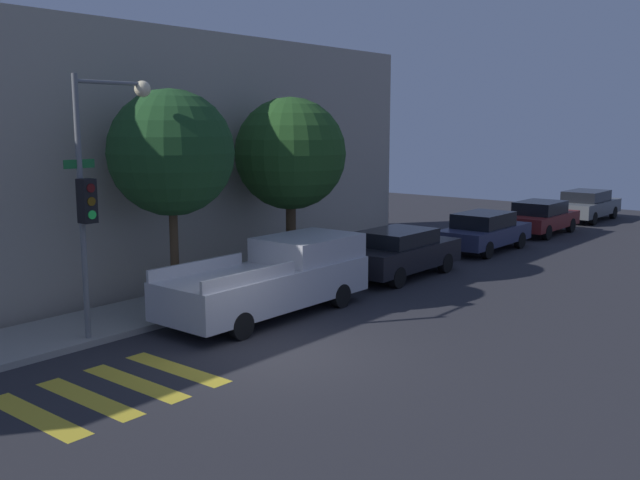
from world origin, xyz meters
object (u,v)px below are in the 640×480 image
at_px(sedan_tail_of_row, 586,205).
at_px(sedan_middle, 484,231).
at_px(pickup_truck, 275,277).
at_px(tree_near_corner, 171,153).
at_px(sedan_far_end, 540,217).
at_px(tree_midblock, 290,154).
at_px(sedan_near_corner, 399,252).
at_px(traffic_light_pole, 98,174).

bearing_deg(sedan_tail_of_row, sedan_middle, 180.00).
relative_size(pickup_truck, tree_near_corner, 1.04).
bearing_deg(sedan_far_end, sedan_tail_of_row, 0.00).
relative_size(pickup_truck, sedan_far_end, 1.33).
xyz_separation_m(sedan_tail_of_row, tree_midblock, (-18.95, 2.10, 2.98)).
xyz_separation_m(sedan_near_corner, sedan_tail_of_row, (16.40, 0.00, -0.01)).
height_order(sedan_middle, sedan_far_end, sedan_middle).
height_order(pickup_truck, sedan_middle, pickup_truck).
distance_m(sedan_near_corner, sedan_far_end, 10.84).
bearing_deg(traffic_light_pole, sedan_tail_of_row, -2.81).
distance_m(traffic_light_pole, sedan_middle, 15.43).
bearing_deg(sedan_tail_of_row, pickup_truck, -180.00).
xyz_separation_m(sedan_far_end, tree_midblock, (-13.40, 2.10, 3.00)).
xyz_separation_m(sedan_near_corner, tree_midblock, (-2.56, 2.10, 2.97)).
distance_m(pickup_truck, tree_near_corner, 3.92).
distance_m(sedan_far_end, tree_midblock, 13.89).
xyz_separation_m(sedan_middle, tree_near_corner, (-12.54, 2.10, 3.16)).
bearing_deg(sedan_far_end, sedan_near_corner, 180.00).
height_order(sedan_far_end, tree_midblock, tree_midblock).
relative_size(sedan_far_end, tree_near_corner, 0.78).
bearing_deg(sedan_near_corner, tree_near_corner, 163.04).
distance_m(traffic_light_pole, sedan_near_corner, 9.94).
relative_size(traffic_light_pole, sedan_middle, 1.29).
relative_size(sedan_near_corner, sedan_middle, 1.01).
bearing_deg(sedan_middle, pickup_truck, -180.00).
bearing_deg(sedan_far_end, traffic_light_pole, 176.42).
height_order(sedan_tail_of_row, tree_midblock, tree_midblock).
distance_m(pickup_truck, sedan_tail_of_row, 21.89).
distance_m(sedan_tail_of_row, tree_midblock, 19.30).
xyz_separation_m(pickup_truck, sedan_tail_of_row, (21.89, 0.00, -0.14)).
bearing_deg(pickup_truck, sedan_far_end, 0.00).
bearing_deg(sedan_tail_of_row, traffic_light_pole, 177.19).
relative_size(sedan_middle, tree_near_corner, 0.80).
xyz_separation_m(sedan_middle, sedan_far_end, (5.18, -0.00, -0.01)).
bearing_deg(sedan_near_corner, pickup_truck, -180.00).
relative_size(pickup_truck, sedan_near_corner, 1.29).
relative_size(sedan_far_end, sedan_tail_of_row, 0.91).
xyz_separation_m(traffic_light_pole, sedan_middle, (15.12, -1.27, -2.83)).
relative_size(sedan_near_corner, tree_near_corner, 0.81).
bearing_deg(sedan_middle, tree_near_corner, 170.50).
bearing_deg(tree_near_corner, sedan_far_end, -6.75).
relative_size(traffic_light_pole, pickup_truck, 0.99).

